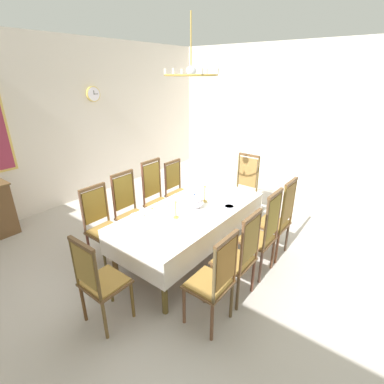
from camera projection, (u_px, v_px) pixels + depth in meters
The scene contains 25 objects.
ground at pixel (191, 257), 4.28m from camera, with size 8.10×6.47×0.04m, color #BDB4AB.
back_wall at pixel (58, 125), 5.51m from camera, with size 8.10×0.08×3.21m, color silver.
right_wall at pixel (299, 116), 6.63m from camera, with size 0.08×6.47×3.21m, color beige.
dining_table at pixel (191, 214), 3.99m from camera, with size 2.27×1.07×0.78m.
tablecloth at pixel (191, 215), 4.00m from camera, with size 2.29×1.09×0.35m.
chair_south_a at pixel (214, 280), 2.91m from camera, with size 0.44×0.42×1.13m.
chair_north_a at pixel (102, 224), 3.98m from camera, with size 0.44×0.42×1.13m.
chair_south_b at pixel (239, 255), 3.28m from camera, with size 0.44×0.42×1.16m.
chair_north_b at pixel (130, 210), 4.35m from camera, with size 0.44×0.42×1.19m.
chair_south_c at pixel (262, 233), 3.70m from camera, with size 0.44×0.42×1.22m.
chair_north_c at pixel (157, 197), 4.77m from camera, with size 0.44×0.42×1.24m.
chair_south_d at pixel (278, 218), 4.09m from camera, with size 0.44×0.42×1.21m.
chair_north_d at pixel (178, 190), 5.17m from camera, with size 0.44×0.42×1.10m.
chair_head_west at pixel (99, 280), 2.93m from camera, with size 0.42×0.44×1.09m.
chair_head_east at pixel (244, 188), 5.15m from camera, with size 0.42×0.44×1.22m.
soup_tureen at pixel (194, 201), 3.98m from camera, with size 0.26×0.26×0.21m.
candlestick_west at pixel (176, 208), 3.68m from camera, with size 0.07×0.07×0.35m.
candlestick_east at pixel (205, 193), 4.14m from camera, with size 0.07×0.07×0.36m.
bowl_near_left at pixel (229, 207), 3.99m from camera, with size 0.15×0.15×0.04m.
bowl_near_right at pixel (161, 205), 4.04m from camera, with size 0.20×0.20×0.04m.
bowl_far_left at pixel (136, 216), 3.73m from camera, with size 0.18×0.18×0.04m.
spoon_primary at pixel (231, 205), 4.08m from camera, with size 0.04×0.18×0.01m.
spoon_secondary at pixel (154, 209), 3.96m from camera, with size 0.03×0.18×0.01m.
mounted_clock at pixel (93, 94), 5.86m from camera, with size 0.30×0.06×0.30m.
chandelier at pixel (191, 74), 3.29m from camera, with size 0.64×0.63×0.66m.
Camera 1 is at (-2.80, -2.21, 2.54)m, focal length 26.65 mm.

